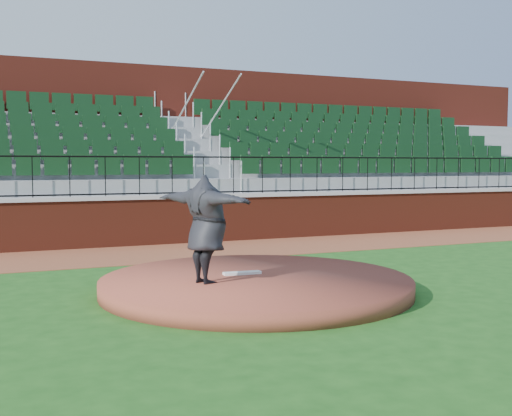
# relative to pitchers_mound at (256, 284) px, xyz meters

# --- Properties ---
(ground) EXTENTS (90.00, 90.00, 0.00)m
(ground) POSITION_rel_pitchers_mound_xyz_m (0.55, -0.26, -0.12)
(ground) COLOR #1B4F16
(ground) RESTS_ON ground
(warning_track) EXTENTS (34.00, 3.20, 0.01)m
(warning_track) POSITION_rel_pitchers_mound_xyz_m (0.55, 5.14, -0.12)
(warning_track) COLOR brown
(warning_track) RESTS_ON ground
(field_wall) EXTENTS (34.00, 0.35, 1.20)m
(field_wall) POSITION_rel_pitchers_mound_xyz_m (0.55, 6.74, 0.47)
(field_wall) COLOR maroon
(field_wall) RESTS_ON ground
(wall_cap) EXTENTS (34.00, 0.45, 0.10)m
(wall_cap) POSITION_rel_pitchers_mound_xyz_m (0.55, 6.74, 1.12)
(wall_cap) COLOR #B7B7B7
(wall_cap) RESTS_ON field_wall
(wall_railing) EXTENTS (34.00, 0.05, 1.00)m
(wall_railing) POSITION_rel_pitchers_mound_xyz_m (0.55, 6.74, 1.67)
(wall_railing) COLOR black
(wall_railing) RESTS_ON wall_cap
(seating_stands) EXTENTS (34.00, 5.10, 4.60)m
(seating_stands) POSITION_rel_pitchers_mound_xyz_m (0.55, 9.47, 2.18)
(seating_stands) COLOR gray
(seating_stands) RESTS_ON ground
(concourse_wall) EXTENTS (34.00, 0.50, 5.50)m
(concourse_wall) POSITION_rel_pitchers_mound_xyz_m (0.55, 12.27, 2.62)
(concourse_wall) COLOR maroon
(concourse_wall) RESTS_ON ground
(pitchers_mound) EXTENTS (5.12, 5.12, 0.25)m
(pitchers_mound) POSITION_rel_pitchers_mound_xyz_m (0.00, 0.00, 0.00)
(pitchers_mound) COLOR brown
(pitchers_mound) RESTS_ON ground
(pitching_rubber) EXTENTS (0.66, 0.22, 0.04)m
(pitching_rubber) POSITION_rel_pitchers_mound_xyz_m (-0.11, 0.33, 0.15)
(pitching_rubber) COLOR white
(pitching_rubber) RESTS_ON pitchers_mound
(pitcher) EXTENTS (1.29, 2.15, 1.70)m
(pitcher) POSITION_rel_pitchers_mound_xyz_m (-0.92, -0.16, 0.98)
(pitcher) COLOR black
(pitcher) RESTS_ON pitchers_mound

